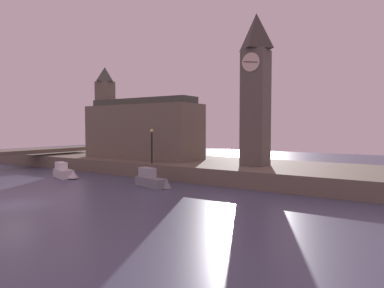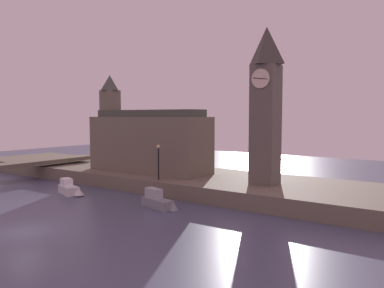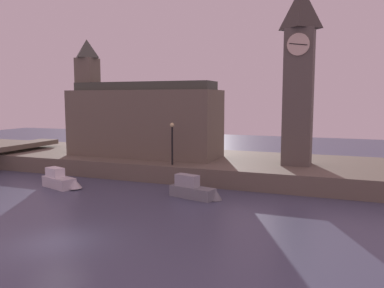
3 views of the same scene
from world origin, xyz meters
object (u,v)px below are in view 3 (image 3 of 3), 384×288
object	(u,v)px
boat_ferry_white	(61,181)
clock_tower	(299,74)
streetlamp	(172,138)
boat_cruiser_grey	(195,190)
parliament_hall	(140,119)

from	to	relation	value
boat_ferry_white	clock_tower	bearing A→B (deg)	28.24
streetlamp	boat_cruiser_grey	world-z (taller)	streetlamp
clock_tower	parliament_hall	bearing A→B (deg)	-179.95
streetlamp	clock_tower	bearing A→B (deg)	22.56
parliament_hall	boat_cruiser_grey	distance (m)	13.13
boat_ferry_white	parliament_hall	bearing A→B (deg)	77.19
parliament_hall	boat_cruiser_grey	size ratio (longest dim) A/B	3.65
clock_tower	streetlamp	bearing A→B (deg)	-157.44
clock_tower	boat_cruiser_grey	bearing A→B (deg)	-125.78
clock_tower	boat_ferry_white	world-z (taller)	clock_tower
boat_cruiser_grey	clock_tower	bearing A→B (deg)	54.22
clock_tower	streetlamp	distance (m)	11.89
parliament_hall	streetlamp	bearing A→B (deg)	-37.38
clock_tower	parliament_hall	world-z (taller)	clock_tower
clock_tower	parliament_hall	size ratio (longest dim) A/B	0.99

